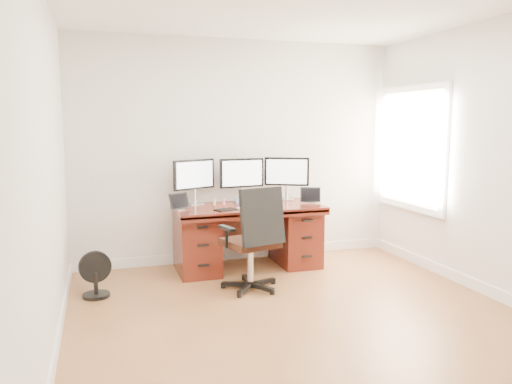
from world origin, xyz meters
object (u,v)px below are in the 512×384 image
object	(u,v)px
monitor_center	(242,175)
floor_fan	(95,275)
office_chair	(253,257)
desk	(248,234)
keyboard	(249,208)

from	to	relation	value
monitor_center	floor_fan	bearing A→B (deg)	-161.13
office_chair	floor_fan	world-z (taller)	office_chair
desk	floor_fan	bearing A→B (deg)	-163.22
floor_fan	monitor_center	distance (m)	2.06
desk	monitor_center	distance (m)	0.72
monitor_center	keyboard	distance (m)	0.55
desk	office_chair	size ratio (longest dim) A/B	1.58
floor_fan	keyboard	size ratio (longest dim) A/B	1.79
office_chair	monitor_center	bearing A→B (deg)	65.46
monitor_center	keyboard	size ratio (longest dim) A/B	2.17
desk	floor_fan	xyz separation A→B (m)	(-1.71, -0.52, -0.18)
office_chair	monitor_center	distance (m)	1.28
desk	office_chair	distance (m)	0.81
monitor_center	keyboard	bearing A→B (deg)	-100.80
desk	monitor_center	world-z (taller)	monitor_center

